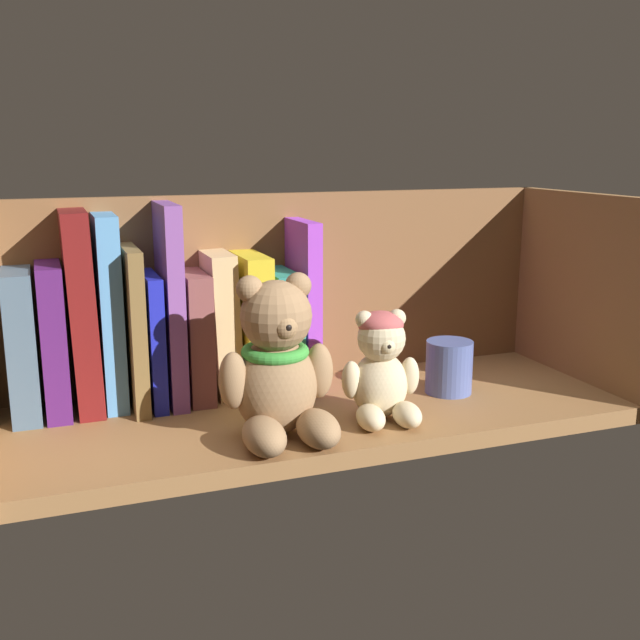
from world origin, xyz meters
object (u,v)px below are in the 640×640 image
(book_8, at_px, (220,323))
(teddy_bear_larger, at_px, (278,369))
(book_11, at_px, (299,303))
(pillar_candle, at_px, (450,367))
(book_1, at_px, (53,338))
(book_7, at_px, (193,334))
(teddy_bear_smaller, at_px, (381,368))
(book_3, at_px, (109,311))
(book_9, at_px, (248,322))
(book_4, at_px, (132,325))
(book_10, at_px, (277,328))
(book_0, at_px, (22,343))
(book_6, at_px, (168,302))
(book_5, at_px, (151,337))
(book_2, at_px, (81,311))

(book_8, relative_size, teddy_bear_larger, 1.02)
(book_11, distance_m, pillar_candle, 0.20)
(book_1, distance_m, book_7, 0.16)
(book_1, height_order, teddy_bear_smaller, book_1)
(book_8, bearing_deg, book_7, 180.00)
(book_3, bearing_deg, book_7, 0.00)
(book_3, height_order, book_9, book_3)
(book_7, bearing_deg, book_9, 0.00)
(book_4, height_order, book_10, book_4)
(book_7, height_order, teddy_bear_smaller, book_7)
(book_0, height_order, book_1, book_1)
(book_1, relative_size, teddy_bear_smaller, 1.40)
(book_6, relative_size, pillar_candle, 3.60)
(book_0, bearing_deg, pillar_candle, -11.92)
(book_4, relative_size, pillar_candle, 2.87)
(pillar_candle, bearing_deg, book_4, 164.31)
(book_5, bearing_deg, book_4, 180.00)
(book_10, bearing_deg, book_7, 180.00)
(book_1, bearing_deg, book_4, 0.00)
(book_2, relative_size, book_6, 0.98)
(book_9, bearing_deg, pillar_candle, -24.44)
(book_1, relative_size, book_11, 0.82)
(book_3, relative_size, book_5, 1.44)
(book_2, distance_m, book_9, 0.20)
(book_5, xyz_separation_m, book_9, (0.12, 0.00, 0.01))
(book_1, bearing_deg, book_7, 0.00)
(book_3, relative_size, book_9, 1.30)
(book_11, distance_m, teddy_bear_larger, 0.19)
(book_4, relative_size, book_6, 0.80)
(book_0, distance_m, book_10, 0.30)
(pillar_candle, bearing_deg, book_5, 163.42)
(book_11, bearing_deg, book_9, 180.00)
(book_2, bearing_deg, book_0, 180.00)
(book_5, xyz_separation_m, book_8, (0.08, 0.00, 0.01))
(teddy_bear_smaller, bearing_deg, book_1, 155.34)
(book_4, distance_m, teddy_bear_larger, 0.21)
(teddy_bear_larger, distance_m, teddy_bear_smaller, 0.12)
(book_5, distance_m, book_7, 0.05)
(book_2, distance_m, book_8, 0.16)
(book_6, bearing_deg, book_0, 180.00)
(book_4, xyz_separation_m, book_11, (0.21, 0.00, 0.01))
(book_0, height_order, book_9, book_9)
(book_5, height_order, teddy_bear_smaller, book_5)
(teddy_bear_larger, bearing_deg, book_8, 97.65)
(book_9, bearing_deg, book_10, 0.00)
(book_8, bearing_deg, pillar_candle, -21.48)
(book_8, bearing_deg, teddy_bear_smaller, -46.97)
(book_3, xyz_separation_m, book_9, (0.17, 0.00, -0.03))
(book_8, distance_m, teddy_bear_smaller, 0.21)
(book_8, xyz_separation_m, book_10, (0.07, 0.00, -0.01))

